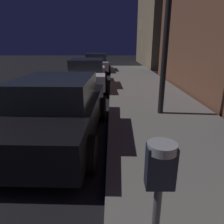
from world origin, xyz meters
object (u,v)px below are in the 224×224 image
at_px(car_black, 56,110).
at_px(car_white, 86,74).
at_px(car_silver, 95,63).
at_px(parking_meter, 158,188).

bearing_deg(car_black, car_white, 90.00).
relative_size(car_white, car_silver, 1.01).
bearing_deg(car_white, parking_meter, -80.37).
bearing_deg(car_silver, parking_meter, -84.30).
height_order(car_white, car_silver, same).
bearing_deg(car_silver, car_black, -89.99).
height_order(parking_meter, car_white, parking_meter).
bearing_deg(car_white, car_black, -90.00).
bearing_deg(parking_meter, car_white, 99.63).
relative_size(parking_meter, car_white, 0.30).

